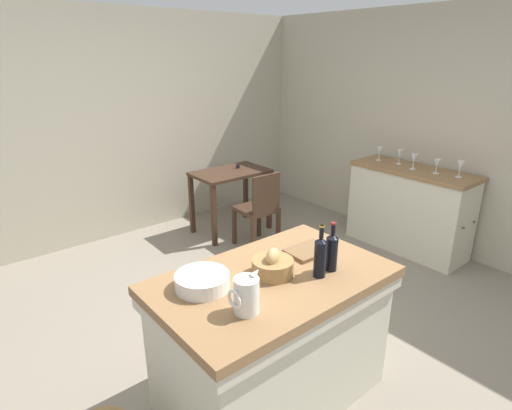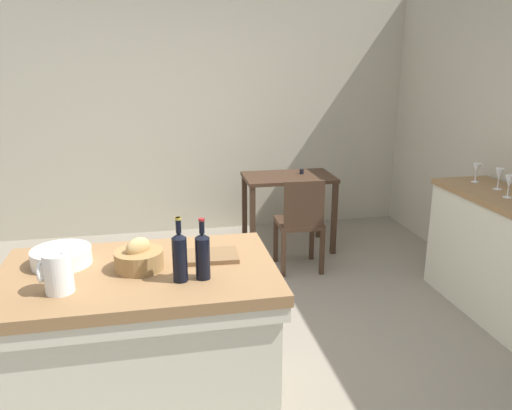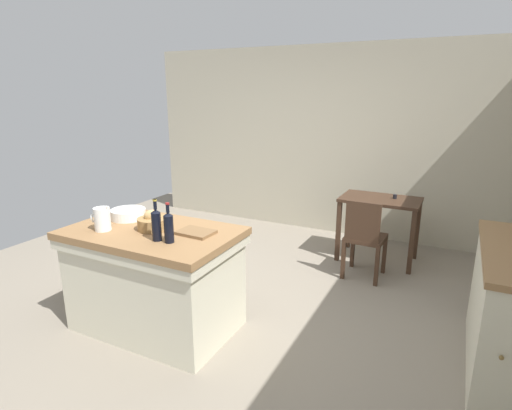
{
  "view_description": "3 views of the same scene",
  "coord_description": "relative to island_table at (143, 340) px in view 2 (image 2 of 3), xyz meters",
  "views": [
    {
      "loc": [
        -1.85,
        -2.18,
        2.12
      ],
      "look_at": [
        0.14,
        0.23,
        0.97
      ],
      "focal_mm": 29.38,
      "sensor_mm": 36.0,
      "label": 1
    },
    {
      "loc": [
        -0.27,
        -3.0,
        1.93
      ],
      "look_at": [
        0.4,
        0.34,
        0.92
      ],
      "focal_mm": 35.14,
      "sensor_mm": 36.0,
      "label": 2
    },
    {
      "loc": [
        1.78,
        -3.02,
        1.97
      ],
      "look_at": [
        0.15,
        0.23,
        0.96
      ],
      "focal_mm": 28.57,
      "sensor_mm": 36.0,
      "label": 3
    }
  ],
  "objects": [
    {
      "name": "wall_back",
      "position": [
        0.4,
        3.18,
        0.82
      ],
      "size": [
        5.32,
        0.12,
        2.6
      ],
      "primitive_type": "cube",
      "color": "#B2AA93",
      "rests_on": "ground"
    },
    {
      "name": "side_cabinet",
      "position": [
        2.66,
        0.68,
        -0.01
      ],
      "size": [
        0.52,
        1.34,
        0.94
      ],
      "color": "olive",
      "rests_on": "ground"
    },
    {
      "name": "writing_desk",
      "position": [
        1.42,
        2.35,
        0.17
      ],
      "size": [
        0.91,
        0.57,
        0.82
      ],
      "color": "#3D281C",
      "rests_on": "ground"
    },
    {
      "name": "pitcher",
      "position": [
        -0.35,
        -0.18,
        0.51
      ],
      "size": [
        0.17,
        0.13,
        0.23
      ],
      "color": "white",
      "rests_on": "island_table"
    },
    {
      "name": "wine_bottle_dark",
      "position": [
        0.32,
        -0.17,
        0.53
      ],
      "size": [
        0.07,
        0.07,
        0.31
      ],
      "color": "black",
      "rests_on": "island_table"
    },
    {
      "name": "wine_glass_far_right",
      "position": [
        2.68,
        1.15,
        0.57
      ],
      "size": [
        0.07,
        0.07,
        0.16
      ],
      "color": "white",
      "rests_on": "side_cabinet"
    },
    {
      "name": "wine_glass_right",
      "position": [
        2.71,
        0.91,
        0.57
      ],
      "size": [
        0.07,
        0.07,
        0.16
      ],
      "color": "white",
      "rests_on": "side_cabinet"
    },
    {
      "name": "ground_plane",
      "position": [
        0.4,
        0.58,
        -0.48
      ],
      "size": [
        6.76,
        6.76,
        0.0
      ],
      "primitive_type": "plane",
      "color": "gray"
    },
    {
      "name": "wine_bottle_amber",
      "position": [
        0.21,
        -0.17,
        0.54
      ],
      "size": [
        0.07,
        0.07,
        0.32
      ],
      "color": "black",
      "rests_on": "island_table"
    },
    {
      "name": "island_table",
      "position": [
        0.0,
        0.0,
        0.0
      ],
      "size": [
        1.4,
        0.87,
        0.89
      ],
      "color": "olive",
      "rests_on": "ground"
    },
    {
      "name": "wine_glass_middle",
      "position": [
        2.62,
        0.68,
        0.57
      ],
      "size": [
        0.07,
        0.07,
        0.17
      ],
      "color": "white",
      "rests_on": "side_cabinet"
    },
    {
      "name": "wash_bowl",
      "position": [
        -0.39,
        0.15,
        0.45
      ],
      "size": [
        0.3,
        0.3,
        0.08
      ],
      "primitive_type": "cylinder",
      "color": "white",
      "rests_on": "island_table"
    },
    {
      "name": "cutting_board",
      "position": [
        0.38,
        0.08,
        0.42
      ],
      "size": [
        0.29,
        0.22,
        0.02
      ],
      "primitive_type": "cube",
      "rotation": [
        0.0,
        0.0,
        -0.04
      ],
      "color": "brown",
      "rests_on": "island_table"
    },
    {
      "name": "wooden_chair",
      "position": [
        1.38,
        1.76,
        0.0
      ],
      "size": [
        0.42,
        0.42,
        0.89
      ],
      "color": "#3D281C",
      "rests_on": "ground"
    },
    {
      "name": "bread_basket",
      "position": [
        0.01,
        0.01,
        0.47
      ],
      "size": [
        0.25,
        0.25,
        0.17
      ],
      "color": "olive",
      "rests_on": "island_table"
    }
  ]
}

